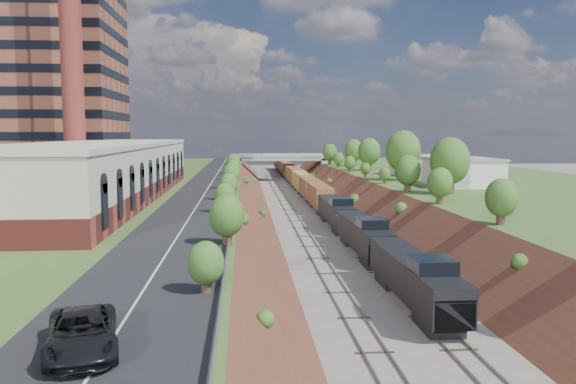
% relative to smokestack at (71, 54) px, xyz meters
% --- Properties ---
extents(ground, '(400.00, 400.00, 0.00)m').
position_rel_smokestack_xyz_m(ground, '(36.00, -56.00, -25.00)').
color(ground, '#6B665B').
rests_on(ground, ground).
extents(platform_left, '(44.00, 180.00, 5.00)m').
position_rel_smokestack_xyz_m(platform_left, '(3.00, 4.00, -22.50)').
color(platform_left, '#425E26').
rests_on(platform_left, ground).
extents(platform_right, '(44.00, 180.00, 5.00)m').
position_rel_smokestack_xyz_m(platform_right, '(69.00, 4.00, -22.50)').
color(platform_right, '#425E26').
rests_on(platform_right, ground).
extents(embankment_left, '(10.00, 180.00, 10.00)m').
position_rel_smokestack_xyz_m(embankment_left, '(25.00, 4.00, -25.00)').
color(embankment_left, brown).
rests_on(embankment_left, ground).
extents(embankment_right, '(10.00, 180.00, 10.00)m').
position_rel_smokestack_xyz_m(embankment_right, '(47.00, 4.00, -25.00)').
color(embankment_right, brown).
rests_on(embankment_right, ground).
extents(rail_left_track, '(1.58, 180.00, 0.18)m').
position_rel_smokestack_xyz_m(rail_left_track, '(33.40, 4.00, -24.91)').
color(rail_left_track, gray).
rests_on(rail_left_track, ground).
extents(rail_right_track, '(1.58, 180.00, 0.18)m').
position_rel_smokestack_xyz_m(rail_right_track, '(38.60, 4.00, -24.91)').
color(rail_right_track, gray).
rests_on(rail_right_track, ground).
extents(road, '(8.00, 180.00, 0.10)m').
position_rel_smokestack_xyz_m(road, '(20.50, 4.00, -19.95)').
color(road, black).
rests_on(road, platform_left).
extents(guardrail, '(0.10, 171.00, 0.70)m').
position_rel_smokestack_xyz_m(guardrail, '(24.60, 3.80, -19.45)').
color(guardrail, '#99999E').
rests_on(guardrail, platform_left).
extents(commercial_building, '(14.30, 62.30, 7.00)m').
position_rel_smokestack_xyz_m(commercial_building, '(8.00, -18.00, -16.49)').
color(commercial_building, maroon).
rests_on(commercial_building, platform_left).
extents(highrise_tower, '(22.00, 22.00, 53.90)m').
position_rel_smokestack_xyz_m(highrise_tower, '(-8.00, 16.00, 7.88)').
color(highrise_tower, brown).
rests_on(highrise_tower, platform_left).
extents(smokestack, '(3.20, 3.20, 40.00)m').
position_rel_smokestack_xyz_m(smokestack, '(0.00, 0.00, 0.00)').
color(smokestack, maroon).
rests_on(smokestack, platform_left).
extents(overpass, '(24.50, 8.30, 7.40)m').
position_rel_smokestack_xyz_m(overpass, '(36.00, 66.00, -20.08)').
color(overpass, gray).
rests_on(overpass, ground).
extents(white_building_near, '(9.00, 12.00, 4.00)m').
position_rel_smokestack_xyz_m(white_building_near, '(59.50, -4.00, -18.00)').
color(white_building_near, silver).
rests_on(white_building_near, platform_right).
extents(white_building_far, '(8.00, 10.00, 3.60)m').
position_rel_smokestack_xyz_m(white_building_far, '(59.00, 18.00, -18.20)').
color(white_building_far, silver).
rests_on(white_building_far, platform_right).
extents(tree_right_large, '(5.25, 5.25, 7.61)m').
position_rel_smokestack_xyz_m(tree_right_large, '(53.00, -16.00, -15.62)').
color(tree_right_large, '#473323').
rests_on(tree_right_large, platform_right).
extents(tree_left_crest, '(2.45, 2.45, 3.55)m').
position_rel_smokestack_xyz_m(tree_left_crest, '(24.20, -36.00, -17.96)').
color(tree_left_crest, '#473323').
rests_on(tree_left_crest, platform_left).
extents(freight_train, '(2.86, 177.03, 4.55)m').
position_rel_smokestack_xyz_m(freight_train, '(38.60, 36.03, -22.48)').
color(freight_train, black).
rests_on(freight_train, ground).
extents(suv, '(3.69, 5.80, 1.49)m').
position_rel_smokestack_xyz_m(suv, '(19.71, -68.00, -19.16)').
color(suv, black).
rests_on(suv, road).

